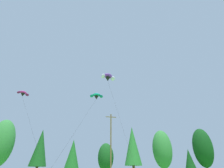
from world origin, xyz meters
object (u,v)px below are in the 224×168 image
(parafoil_kite_high_teal, at_px, (96,96))
(utility_pole, at_px, (111,145))
(parafoil_kite_mid_purple, at_px, (108,77))
(parafoil_kite_far_magenta, at_px, (23,94))

(parafoil_kite_high_teal, bearing_deg, utility_pole, -40.43)
(parafoil_kite_high_teal, distance_m, parafoil_kite_mid_purple, 8.56)
(parafoil_kite_far_magenta, bearing_deg, parafoil_kite_high_teal, -0.50)
(utility_pole, relative_size, parafoil_kite_mid_purple, 0.73)
(utility_pole, xyz_separation_m, parafoil_kite_mid_purple, (-1.89, -5.98, 11.72))
(parafoil_kite_mid_purple, bearing_deg, parafoil_kite_far_magenta, 153.00)
(utility_pole, height_order, parafoil_kite_mid_purple, parafoil_kite_mid_purple)
(parafoil_kite_mid_purple, height_order, parafoil_kite_far_magenta, parafoil_kite_mid_purple)
(utility_pole, bearing_deg, parafoil_kite_far_magenta, 172.01)
(utility_pole, bearing_deg, parafoil_kite_high_teal, 139.57)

